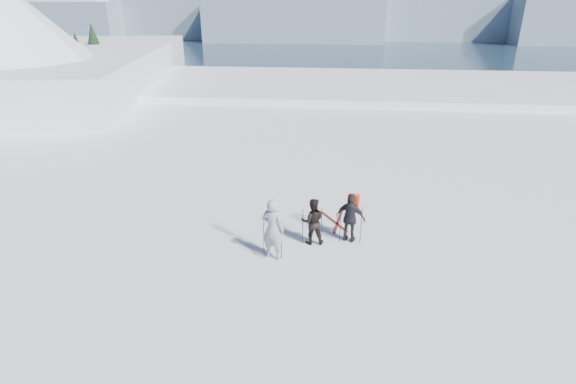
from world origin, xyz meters
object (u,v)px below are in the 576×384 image
skier_grey (273,229)px  skis_loose (336,222)px  skier_pack (350,218)px  skier_dark (312,221)px

skier_grey → skis_loose: size_ratio=1.14×
skier_grey → skier_pack: skier_grey is taller
skier_grey → skis_loose: (1.88, 2.51, -0.95)m
skier_dark → skier_pack: bearing=-175.9°
skier_grey → skier_dark: skier_grey is taller
skier_dark → skis_loose: skier_dark is taller
skier_dark → skis_loose: 1.86m
skier_grey → skis_loose: skier_grey is taller
skier_dark → skier_grey: bearing=33.8°
skier_dark → skis_loose: (0.76, 1.52, -0.75)m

